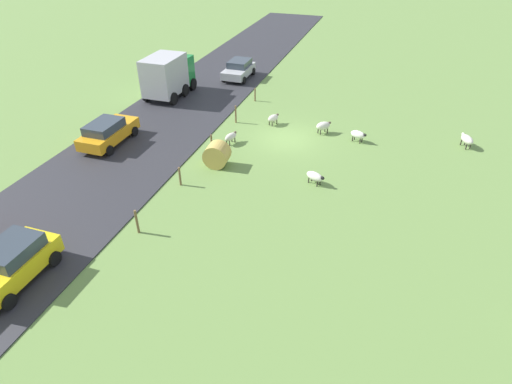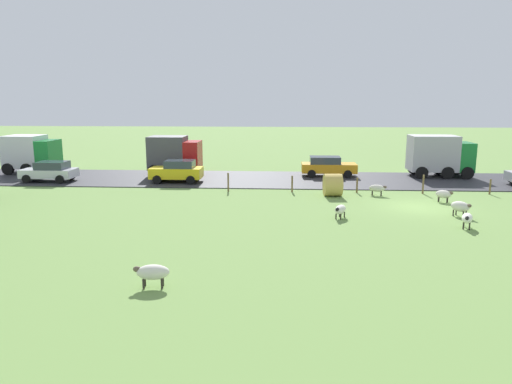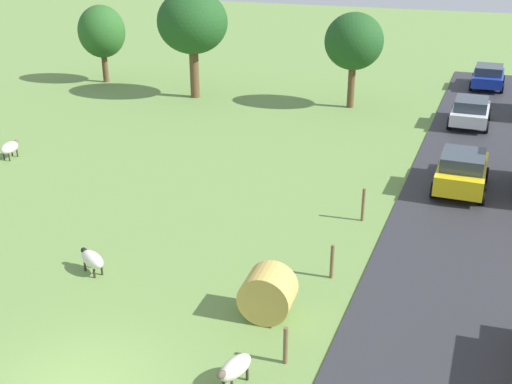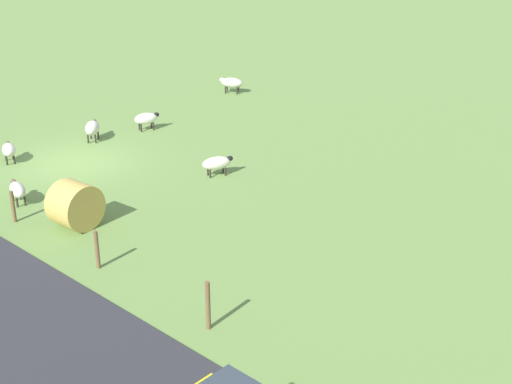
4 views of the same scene
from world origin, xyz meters
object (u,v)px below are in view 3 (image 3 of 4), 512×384
object	(u,v)px
sheep_4	(235,368)
tree_0	(354,42)
car_0	(462,170)
car_3	(488,76)
car_1	(471,111)
hay_bale_0	(268,293)
tree_2	(102,32)
tree_1	(192,23)
sheep_0	(92,259)
sheep_3	(10,148)

from	to	relation	value
sheep_4	tree_0	bearing A→B (deg)	97.46
car_0	car_3	world-z (taller)	car_0
car_0	car_1	size ratio (longest dim) A/B	0.98
hay_bale_0	car_3	size ratio (longest dim) A/B	0.34
tree_2	car_3	xyz separation A→B (m)	(25.31, 7.88, -2.63)
tree_2	tree_1	bearing A→B (deg)	-11.15
car_1	tree_0	bearing A→B (deg)	168.56
sheep_0	car_0	world-z (taller)	car_0
tree_2	car_1	bearing A→B (deg)	-3.93
sheep_0	car_3	size ratio (longest dim) A/B	0.28
sheep_3	tree_0	distance (m)	19.90
sheep_4	car_0	distance (m)	14.76
sheep_4	hay_bale_0	distance (m)	2.97
sheep_4	car_1	size ratio (longest dim) A/B	0.30
tree_2	tree_0	bearing A→B (deg)	-0.91
tree_1	tree_0	bearing A→B (deg)	7.28
sheep_0	tree_1	xyz separation A→B (m)	(-7.02, 21.02, 4.22)
tree_1	car_1	world-z (taller)	tree_1
hay_bale_0	car_3	xyz separation A→B (m)	(4.49, 30.62, 0.13)
sheep_0	hay_bale_0	size ratio (longest dim) A/B	0.82
tree_1	tree_2	world-z (taller)	tree_1
sheep_4	car_0	world-z (taller)	car_0
car_3	tree_0	bearing A→B (deg)	-132.77
tree_0	tree_1	bearing A→B (deg)	-172.72
sheep_4	tree_2	size ratio (longest dim) A/B	0.22
tree_2	car_3	size ratio (longest dim) A/B	1.24
tree_1	car_1	size ratio (longest dim) A/B	1.69
sheep_3	car_0	distance (m)	20.41
hay_bale_0	tree_0	bearing A→B (deg)	97.75
hay_bale_0	car_0	distance (m)	12.04
sheep_0	sheep_3	distance (m)	12.34
sheep_0	hay_bale_0	bearing A→B (deg)	-1.67
car_0	car_3	size ratio (longest dim) A/B	0.90
tree_0	tree_1	world-z (taller)	tree_1
sheep_4	sheep_0	bearing A→B (deg)	153.37
car_1	car_3	bearing A→B (deg)	86.84
tree_2	sheep_4	bearing A→B (deg)	-50.61
tree_0	car_3	size ratio (longest dim) A/B	1.31
hay_bale_0	tree_0	xyz separation A→B (m)	(-3.06, 22.46, 3.20)
car_0	sheep_3	bearing A→B (deg)	-169.58
sheep_0	sheep_3	size ratio (longest dim) A/B	0.96
hay_bale_0	tree_1	distance (m)	25.16
car_0	sheep_4	bearing A→B (deg)	-105.63
sheep_3	tree_2	world-z (taller)	tree_2
sheep_0	tree_2	size ratio (longest dim) A/B	0.23
tree_2	car_3	world-z (taller)	tree_2
sheep_3	sheep_0	bearing A→B (deg)	-36.84
tree_0	tree_1	size ratio (longest dim) A/B	0.84
sheep_3	sheep_4	bearing A→B (deg)	-33.17
car_0	car_1	distance (m)	9.78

